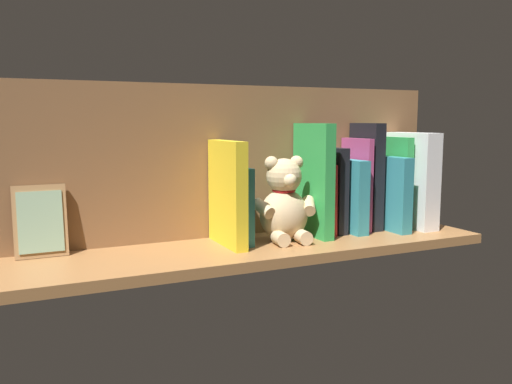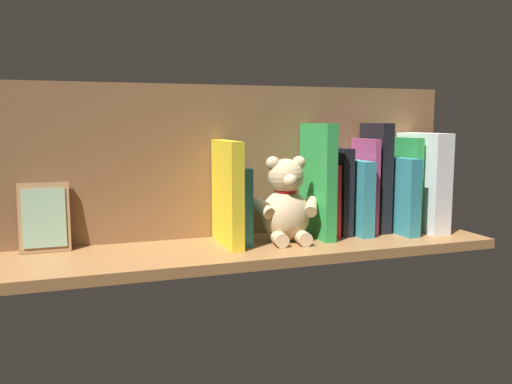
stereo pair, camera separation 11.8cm
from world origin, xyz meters
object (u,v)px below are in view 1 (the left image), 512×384
object	(u,v)px
dictionary_thick_white	(411,180)
picture_frame_leaning	(40,221)
book_0	(392,182)
teddy_bear	(284,204)

from	to	relation	value
dictionary_thick_white	picture_frame_leaning	bearing A→B (deg)	-4.16
dictionary_thick_white	book_0	bearing A→B (deg)	-23.09
book_0	dictionary_thick_white	bearing A→B (deg)	156.91
book_0	picture_frame_leaning	distance (cm)	84.14
dictionary_thick_white	picture_frame_leaning	world-z (taller)	dictionary_thick_white
teddy_bear	picture_frame_leaning	distance (cm)	51.65
dictionary_thick_white	teddy_bear	distance (cm)	37.33
book_0	picture_frame_leaning	bearing A→B (deg)	-3.12
book_0	picture_frame_leaning	xyz separation A→B (cm)	(83.91, -4.57, -4.32)
teddy_bear	picture_frame_leaning	bearing A→B (deg)	-1.56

